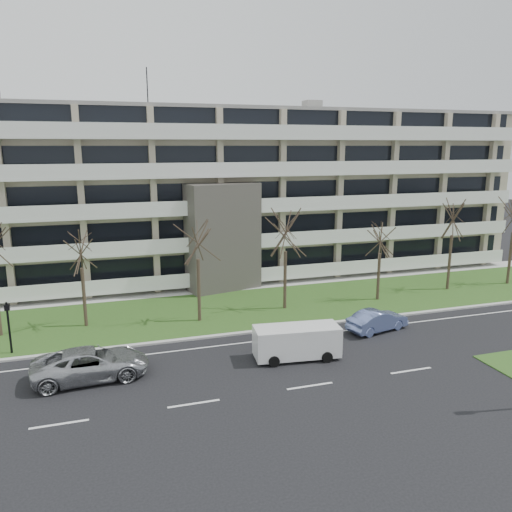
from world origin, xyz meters
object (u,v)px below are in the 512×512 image
object	(u,v)px
blue_sedan	(377,320)
pedestrian_signal	(8,321)
white_van	(298,339)
silver_pickup	(91,364)

from	to	relation	value
blue_sedan	pedestrian_signal	size ratio (longest dim) A/B	1.36
blue_sedan	white_van	world-z (taller)	white_van
silver_pickup	pedestrian_signal	xyz separation A→B (m)	(-4.55, 4.77, 1.20)
blue_sedan	pedestrian_signal	xyz separation A→B (m)	(-22.58, 3.12, 1.31)
silver_pickup	blue_sedan	xyz separation A→B (m)	(18.03, 1.65, -0.12)
silver_pickup	blue_sedan	world-z (taller)	silver_pickup
white_van	silver_pickup	bearing A→B (deg)	-177.75
pedestrian_signal	white_van	bearing A→B (deg)	-32.47
blue_sedan	white_van	distance (m)	7.14
blue_sedan	silver_pickup	bearing A→B (deg)	81.68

